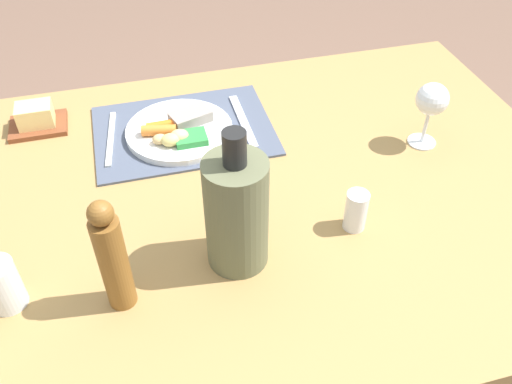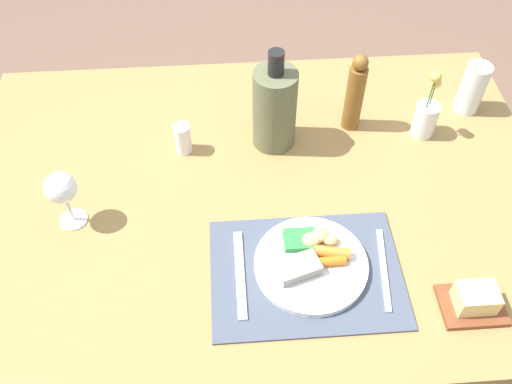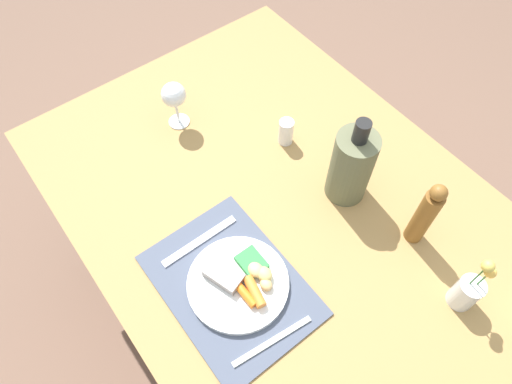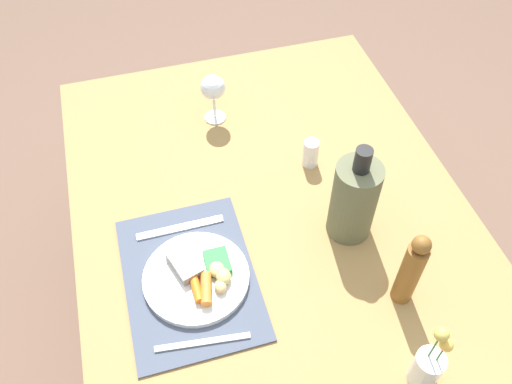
% 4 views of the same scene
% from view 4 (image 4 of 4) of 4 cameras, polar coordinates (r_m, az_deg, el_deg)
% --- Properties ---
extents(ground_plane, '(8.00, 8.00, 0.00)m').
position_cam_4_polar(ground_plane, '(1.96, 1.67, -15.87)').
color(ground_plane, brown).
extents(dining_table, '(1.43, 1.00, 0.71)m').
position_cam_4_polar(dining_table, '(1.42, 2.23, -5.86)').
color(dining_table, '#9F7A45').
rests_on(dining_table, ground_plane).
extents(placemat, '(0.41, 0.30, 0.01)m').
position_cam_4_polar(placemat, '(1.27, -7.08, -9.01)').
color(placemat, '#485062').
rests_on(placemat, dining_table).
extents(dinner_plate, '(0.25, 0.25, 0.04)m').
position_cam_4_polar(dinner_plate, '(1.25, -6.18, -8.89)').
color(dinner_plate, silver).
rests_on(dinner_plate, placemat).
extents(fork, '(0.02, 0.22, 0.00)m').
position_cam_4_polar(fork, '(1.34, -8.09, -3.80)').
color(fork, silver).
rests_on(fork, placemat).
extents(knife, '(0.04, 0.20, 0.00)m').
position_cam_4_polar(knife, '(1.18, -5.71, -15.65)').
color(knife, silver).
rests_on(knife, placemat).
extents(cooler_bottle, '(0.11, 0.11, 0.28)m').
position_cam_4_polar(cooler_bottle, '(1.27, 10.40, -0.78)').
color(cooler_bottle, '#5F6244').
rests_on(cooler_bottle, dining_table).
extents(pepper_mill, '(0.05, 0.05, 0.22)m').
position_cam_4_polar(pepper_mill, '(1.19, 16.18, -8.03)').
color(pepper_mill, brown).
rests_on(pepper_mill, dining_table).
extents(wine_glass, '(0.07, 0.07, 0.15)m').
position_cam_4_polar(wine_glass, '(1.54, -4.61, 10.92)').
color(wine_glass, white).
rests_on(wine_glass, dining_table).
extents(salt_shaker, '(0.04, 0.04, 0.08)m').
position_cam_4_polar(salt_shaker, '(1.45, 5.85, 4.14)').
color(salt_shaker, white).
rests_on(salt_shaker, dining_table).
extents(flower_vase, '(0.06, 0.06, 0.20)m').
position_cam_4_polar(flower_vase, '(1.15, 17.84, -17.24)').
color(flower_vase, silver).
rests_on(flower_vase, dining_table).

